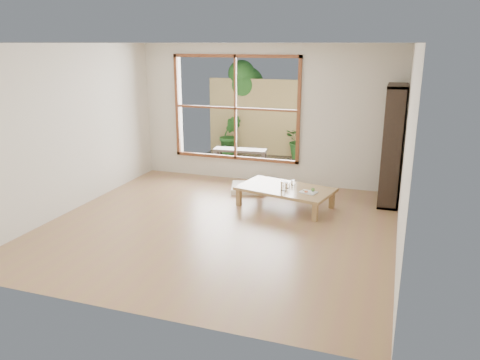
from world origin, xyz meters
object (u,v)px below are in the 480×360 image
at_px(food_tray, 309,192).
at_px(garden_bench, 240,152).
at_px(low_table, 285,190).
at_px(bookshelf, 393,145).

relative_size(food_tray, garden_bench, 0.25).
distance_m(food_tray, garden_bench, 3.11).
relative_size(low_table, garden_bench, 1.41).
height_order(low_table, bookshelf, bookshelf).
bearing_deg(bookshelf, garden_bench, 155.23).
xyz_separation_m(low_table, food_tray, (0.42, -0.14, 0.06)).
bearing_deg(low_table, garden_bench, 137.49).
bearing_deg(garden_bench, low_table, -60.90).
distance_m(bookshelf, food_tray, 1.64).
distance_m(low_table, bookshelf, 1.92).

